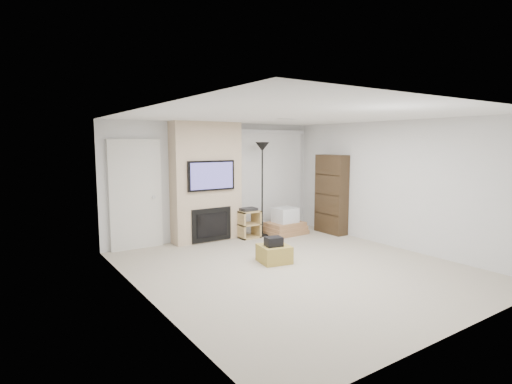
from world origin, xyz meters
TOP-DOWN VIEW (x-y plane):
  - floor at (0.00, 0.00)m, footprint 5.00×5.50m
  - ceiling at (0.00, 0.00)m, footprint 5.00×5.50m
  - wall_back at (0.00, 2.75)m, footprint 5.00×0.00m
  - wall_front at (0.00, -2.75)m, footprint 5.00×0.00m
  - wall_left at (-2.50, 0.00)m, footprint 0.00×5.50m
  - wall_right at (2.50, 0.00)m, footprint 0.00×5.50m
  - hvac_vent at (0.40, 0.80)m, footprint 0.35×0.18m
  - ottoman at (-0.12, 0.46)m, footprint 0.58×0.58m
  - black_bag at (-0.15, 0.43)m, footprint 0.32×0.27m
  - fireplace_wall at (-0.35, 2.54)m, footprint 1.50×0.47m
  - entry_door at (-1.80, 2.71)m, footprint 1.02×0.11m
  - vertical_blinds at (1.40, 2.70)m, footprint 1.98×0.10m
  - floor_lamp at (0.87, 2.25)m, footprint 0.31×0.31m
  - av_stand at (0.51, 2.25)m, footprint 0.45×0.38m
  - box_stack at (1.39, 2.08)m, footprint 0.92×0.71m
  - bookshelf at (2.34, 1.58)m, footprint 0.30×0.80m

SIDE VIEW (x-z plane):
  - floor at x=0.00m, z-range 0.00..0.00m
  - ottoman at x=-0.12m, z-range 0.00..0.30m
  - box_stack at x=1.39m, z-range -0.07..0.53m
  - av_stand at x=0.51m, z-range 0.02..0.68m
  - black_bag at x=-0.15m, z-range 0.30..0.46m
  - bookshelf at x=2.34m, z-range 0.00..1.80m
  - entry_door at x=-1.80m, z-range -0.02..2.12m
  - fireplace_wall at x=-0.35m, z-range -0.01..2.49m
  - wall_back at x=0.00m, z-range 0.00..2.50m
  - wall_front at x=0.00m, z-range 0.00..2.50m
  - wall_left at x=-2.50m, z-range 0.00..2.50m
  - wall_right at x=2.50m, z-range 0.00..2.50m
  - vertical_blinds at x=1.40m, z-range 0.09..2.46m
  - floor_lamp at x=0.87m, z-range 0.60..2.68m
  - hvac_vent at x=0.40m, z-range 2.49..2.50m
  - ceiling at x=0.00m, z-range 2.50..2.50m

